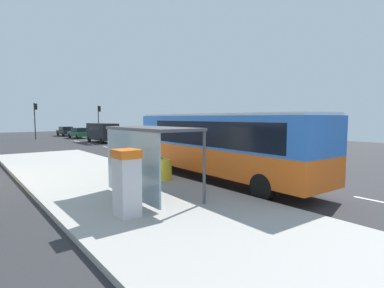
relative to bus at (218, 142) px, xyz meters
The scene contains 20 objects.
ground_plane 13.63m from the bus, 82.72° to the left, with size 56.00×92.00×0.04m, color #2D2D30.
sidewalk_platform 5.20m from the bus, 163.43° to the left, with size 6.20×30.00×0.18m, color #ADAAA3.
lane_stripe_seg_1 3.13m from the bus, 39.29° to the right, with size 0.16×2.20×0.01m, color silver.
lane_stripe_seg_2 4.33m from the bus, 59.99° to the left, with size 0.16×2.20×0.01m, color silver.
lane_stripe_seg_3 8.81m from the bus, 76.85° to the left, with size 0.16×2.20×0.01m, color silver.
lane_stripe_seg_4 13.66m from the bus, 81.67° to the left, with size 0.16×2.20×0.01m, color silver.
lane_stripe_seg_5 18.59m from the bus, 83.91° to the left, with size 0.16×2.20×0.01m, color silver.
lane_stripe_seg_6 23.55m from the bus, 85.21° to the left, with size 0.16×2.20×0.01m, color silver.
lane_stripe_seg_7 28.52m from the bus, 86.05° to the left, with size 0.16×2.20×0.01m, color silver.
bus is the anchor object (origin of this frame).
white_van 25.04m from the bus, 81.01° to the left, with size 2.10×5.23×2.30m.
sedan_near 34.20m from the bus, 83.26° to the left, with size 2.05×4.50×1.52m.
sedan_far 40.93m from the bus, 84.37° to the left, with size 1.87×4.41×1.52m.
ticket_machine 6.72m from the bus, 156.08° to the right, with size 0.66×0.76×1.94m.
recycling_bin_yellow 2.88m from the bus, 161.81° to the left, with size 0.52×0.52×0.95m, color yellow.
recycling_bin_green 3.15m from the bus, 148.62° to the left, with size 0.52×0.52×0.95m, color green.
recycling_bin_orange 3.54m from the bus, 138.29° to the left, with size 0.52×0.52×0.95m, color orange.
traffic_light_near_side 35.11m from the bus, 78.14° to the left, with size 0.49×0.28×4.82m.
traffic_light_far_side 35.19m from the bus, 92.26° to the left, with size 0.49×0.28×5.00m.
bus_shelter 4.86m from the bus, 165.58° to the right, with size 1.80×4.00×2.50m.
Camera 1 is at (-11.57, -9.94, 3.03)m, focal length 28.06 mm.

